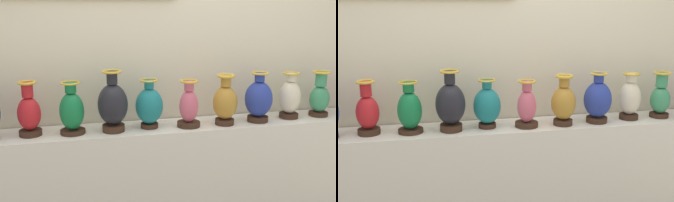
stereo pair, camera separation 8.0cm
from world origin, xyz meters
The scene contains 11 objects.
display_shelf centered at (0.00, 0.00, 0.43)m, with size 2.96×0.34×0.86m, color silver.
back_wall centered at (-0.01, 0.23, 1.34)m, with size 4.67×0.14×2.63m.
vase_crimson centered at (-0.87, -0.01, 1.00)m, with size 0.14×0.14×0.34m.
vase_emerald centered at (-0.62, -0.03, 1.00)m, with size 0.15×0.15×0.33m.
vase_onyx centered at (-0.36, -0.04, 1.03)m, with size 0.19×0.19×0.39m.
vase_teal centered at (-0.13, -0.02, 1.01)m, with size 0.18×0.18×0.32m.
vase_rose centered at (0.13, -0.05, 0.99)m, with size 0.15×0.15×0.31m.
vase_ochre centered at (0.38, -0.06, 1.01)m, with size 0.16×0.16×0.34m.
vase_cobalt centered at (0.62, -0.04, 1.01)m, with size 0.19×0.19×0.34m.
vase_ivory centered at (0.88, -0.01, 1.01)m, with size 0.15×0.15×0.33m.
vase_jade centered at (1.11, -0.01, 1.00)m, with size 0.14×0.14×0.33m.
Camera 1 is at (-0.59, -2.48, 1.64)m, focal length 42.89 mm.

